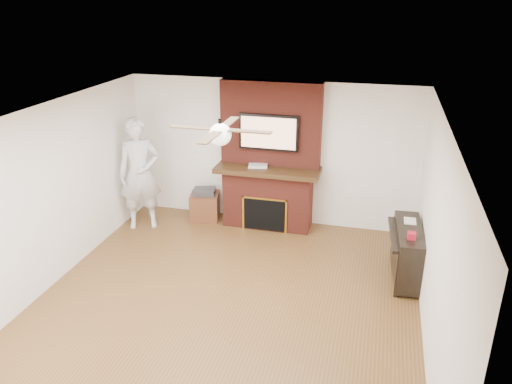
% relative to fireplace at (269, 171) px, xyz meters
% --- Properties ---
extents(room_shell, '(5.36, 5.86, 2.86)m').
position_rel_fireplace_xyz_m(room_shell, '(0.00, -2.55, 0.25)').
color(room_shell, brown).
rests_on(room_shell, ground).
extents(fireplace, '(1.78, 0.64, 2.50)m').
position_rel_fireplace_xyz_m(fireplace, '(0.00, 0.00, 0.00)').
color(fireplace, maroon).
rests_on(fireplace, ground).
extents(tv, '(1.00, 0.08, 0.60)m').
position_rel_fireplace_xyz_m(tv, '(0.00, -0.05, 0.68)').
color(tv, black).
rests_on(tv, fireplace).
extents(ceiling_fan, '(1.21, 1.21, 0.31)m').
position_rel_fireplace_xyz_m(ceiling_fan, '(-0.00, -2.55, 1.34)').
color(ceiling_fan, black).
rests_on(ceiling_fan, room_shell).
extents(person, '(0.84, 0.73, 1.94)m').
position_rel_fireplace_xyz_m(person, '(-2.10, -0.63, -0.03)').
color(person, silver).
rests_on(person, ground).
extents(side_table, '(0.59, 0.59, 0.57)m').
position_rel_fireplace_xyz_m(side_table, '(-1.16, -0.07, -0.73)').
color(side_table, '#552B18').
rests_on(side_table, ground).
extents(piano, '(0.51, 1.21, 0.87)m').
position_rel_fireplace_xyz_m(piano, '(2.31, -1.25, -0.58)').
color(piano, black).
rests_on(piano, ground).
extents(cable_box, '(0.35, 0.24, 0.05)m').
position_rel_fireplace_xyz_m(cable_box, '(-0.17, -0.10, 0.11)').
color(cable_box, silver).
rests_on(cable_box, fireplace).
extents(candle_orange, '(0.07, 0.07, 0.14)m').
position_rel_fireplace_xyz_m(candle_orange, '(-0.06, -0.20, -0.93)').
color(candle_orange, orange).
rests_on(candle_orange, ground).
extents(candle_cream, '(0.09, 0.09, 0.12)m').
position_rel_fireplace_xyz_m(candle_cream, '(0.15, -0.19, -0.94)').
color(candle_cream, '#FFF2CA').
rests_on(candle_cream, ground).
extents(candle_blue, '(0.05, 0.05, 0.08)m').
position_rel_fireplace_xyz_m(candle_blue, '(0.13, -0.18, -0.95)').
color(candle_blue, '#34499D').
rests_on(candle_blue, ground).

